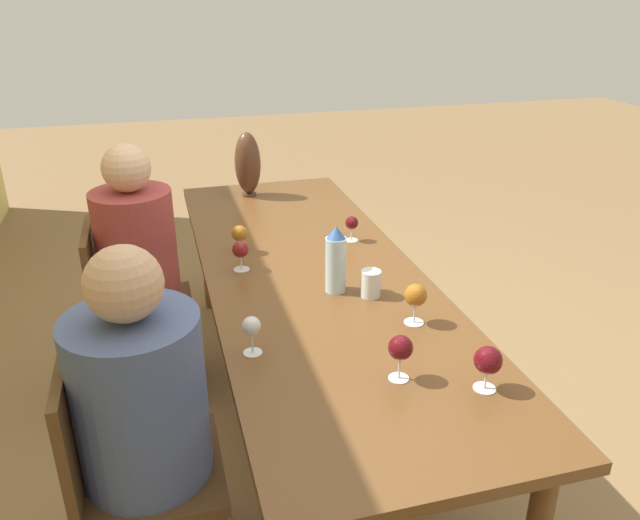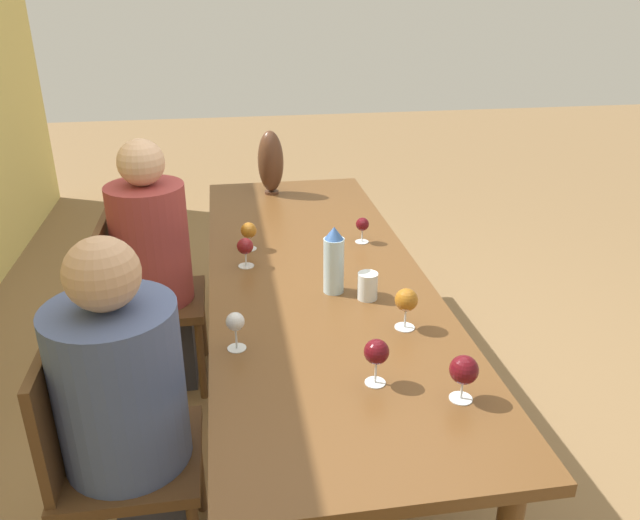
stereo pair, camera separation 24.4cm
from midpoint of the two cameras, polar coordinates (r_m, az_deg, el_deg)
name	(u,v)px [view 1 (the left image)]	position (r m, az deg, el deg)	size (l,w,h in m)	color
ground_plane	(314,414)	(2.97, -3.01, -13.99)	(14.00, 14.00, 0.00)	olive
dining_table	(313,286)	(2.61, -3.32, -2.47)	(2.57, 0.87, 0.73)	brown
water_bottle	(336,260)	(2.36, -1.50, -0.07)	(0.08, 0.08, 0.27)	silver
water_tumbler	(371,284)	(2.36, 1.72, -2.24)	(0.08, 0.08, 0.10)	silver
vase	(248,164)	(3.49, -8.65, 8.68)	(0.14, 0.14, 0.36)	#4C2D1E
wine_glass_0	(240,250)	(2.59, -9.97, 0.83)	(0.07, 0.07, 0.13)	silver
wine_glass_1	(488,361)	(1.85, 11.48, -9.14)	(0.08, 0.08, 0.14)	silver
wine_glass_2	(352,224)	(2.85, 0.48, 3.29)	(0.06, 0.06, 0.12)	silver
wine_glass_3	(240,234)	(2.77, -9.88, 2.30)	(0.07, 0.07, 0.13)	silver
wine_glass_4	(401,349)	(1.86, 3.63, -8.20)	(0.08, 0.08, 0.15)	silver
wine_glass_5	(416,296)	(2.16, 5.56, -3.38)	(0.08, 0.08, 0.15)	silver
wine_glass_6	(251,327)	(2.01, -9.78, -6.18)	(0.06, 0.06, 0.13)	silver
chair_near	(128,468)	(2.12, -20.53, -17.49)	(0.44, 0.44, 0.85)	brown
chair_far	(129,305)	(3.03, -19.29, -3.97)	(0.44, 0.44, 0.85)	brown
person_near	(149,421)	(2.01, -18.85, -13.88)	(0.39, 0.39, 1.20)	#2D2D38
person_far	(143,268)	(2.95, -18.23, -0.76)	(0.35, 0.35, 1.22)	#2D2D38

